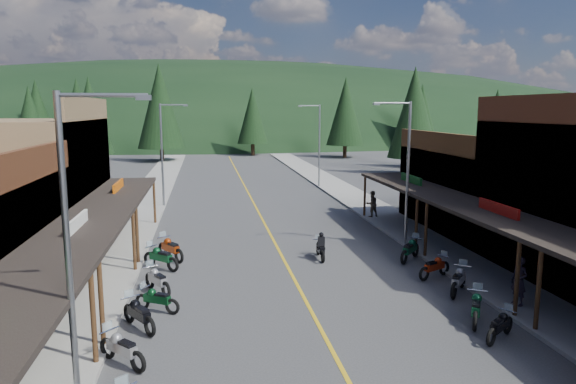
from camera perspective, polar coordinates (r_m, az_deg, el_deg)
name	(u,v)px	position (r m, az deg, el deg)	size (l,w,h in m)	color
ground	(310,308)	(20.29, 2.41, -12.76)	(220.00, 220.00, 0.00)	#38383A
centerline	(257,209)	(39.35, -3.47, -1.91)	(0.15, 90.00, 0.01)	gold
sidewalk_west	(140,212)	(39.45, -16.15, -2.13)	(3.40, 94.00, 0.15)	gray
sidewalk_east	(366,205)	(41.10, 8.69, -1.42)	(3.40, 94.00, 0.15)	gray
shop_west_3	(22,184)	(31.60, -27.49, 0.77)	(10.90, 10.20, 8.20)	brown
shop_east_3	(486,190)	(34.90, 21.15, 0.26)	(10.90, 10.20, 6.20)	#4C2D16
streetlight_0	(74,243)	(13.18, -22.72, -5.25)	(2.16, 0.18, 8.00)	gray
streetlight_1	(164,150)	(40.66, -13.64, 4.54)	(2.16, 0.18, 8.00)	gray
streetlight_2	(405,167)	(28.71, 12.92, 2.73)	(2.16, 0.18, 8.00)	gray
streetlight_3	(318,142)	(49.70, 3.34, 5.59)	(2.16, 0.18, 8.00)	gray
ridge_hill	(218,135)	(153.65, -7.84, 6.30)	(310.00, 140.00, 60.00)	black
pine_1	(78,111)	(90.69, -22.33, 8.31)	(5.88, 5.88, 12.50)	black
pine_2	(160,106)	(76.67, -14.03, 9.25)	(6.72, 6.72, 14.00)	black
pine_3	(252,116)	(84.79, -3.97, 8.45)	(5.04, 5.04, 11.00)	black
pine_4	(345,111)	(81.40, 6.41, 8.91)	(5.88, 5.88, 12.50)	black
pine_5	(412,107)	(98.02, 13.65, 9.20)	(6.72, 6.72, 14.00)	black
pine_6	(496,115)	(96.32, 22.15, 7.89)	(5.04, 5.04, 11.00)	black
pine_7	(37,111)	(98.53, -26.12, 8.09)	(5.88, 5.88, 12.50)	black
pine_8	(31,124)	(61.20, -26.69, 6.74)	(4.48, 4.48, 10.00)	black
pine_9	(421,118)	(69.27, 14.61, 7.92)	(4.93, 4.93, 10.80)	black
pine_10	(90,115)	(69.87, -21.14, 7.95)	(5.38, 5.38, 11.60)	black
pine_11	(414,112)	(61.25, 13.83, 8.58)	(5.82, 5.82, 12.40)	black
bike_west_6	(122,347)	(16.68, -17.97, -16.09)	(0.69, 2.06, 1.17)	gray
bike_west_7	(139,313)	(18.95, -16.25, -12.76)	(0.72, 2.16, 1.23)	black
bike_west_8	(157,298)	(20.33, -14.35, -11.37)	(0.63, 1.90, 1.08)	#0B3B1B
bike_west_9	(157,279)	(22.25, -14.31, -9.36)	(0.71, 2.13, 1.22)	gray
bike_west_10	(161,257)	(25.38, -13.96, -6.97)	(0.74, 2.22, 1.27)	#0D4221
bike_west_11	(170,247)	(26.80, -12.93, -6.01)	(0.77, 2.30, 1.32)	#97300A
bike_east_6	(500,325)	(18.88, 22.51, -13.47)	(0.62, 1.86, 1.07)	black
bike_east_7	(476,306)	(19.95, 20.17, -11.84)	(0.72, 2.15, 1.23)	#0D4224
bike_east_8	(459,279)	(22.68, 18.43, -9.16)	(0.73, 2.18, 1.25)	gray
bike_east_9	(435,266)	(24.37, 15.98, -7.90)	(0.66, 1.98, 1.13)	#9C240B
bike_east_10	(410,248)	(26.75, 13.42, -6.12)	(0.74, 2.21, 1.26)	#0E4729
rider_on_bike	(320,248)	(26.35, 3.63, -6.22)	(0.72, 1.94, 1.46)	black
pedestrian_east_a	(519,281)	(21.74, 24.30, -8.99)	(0.69, 0.46, 1.91)	black
pedestrian_east_b	(372,204)	(36.19, 9.29, -1.30)	(0.89, 0.51, 1.82)	brown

